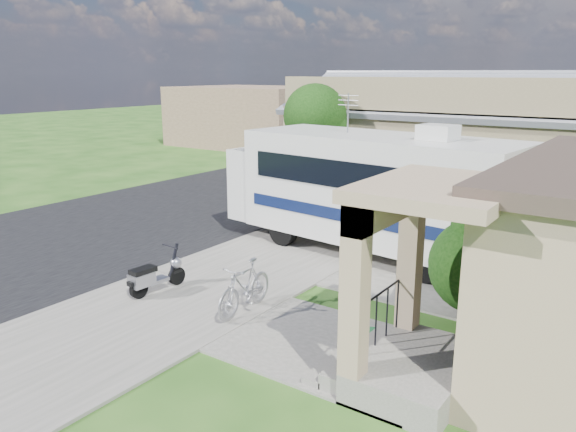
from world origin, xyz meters
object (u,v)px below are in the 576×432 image
Objects in this scene: scooter at (154,276)px; van at (382,145)px; bicycle at (245,290)px; motorhome at (369,187)px; garden_hose at (372,337)px; pickup_truck at (327,164)px; shrub at (482,262)px.

van reaches higher than scooter.
scooter is 0.85× the size of bicycle.
motorhome is 5.85m from garden_hose.
pickup_truck is (-6.46, 14.01, 0.24)m from bicycle.
shrub is 6.49× the size of garden_hose.
pickup_truck is (-10.63, 11.68, -0.54)m from shrub.
garden_hose is at bearing -125.86° from shrub.
shrub reaches higher than bicycle.
van is (-11.31, 18.94, -0.44)m from shrub.
scooter is 2.40m from bicycle.
bicycle is 22.45m from van.
van reaches higher than bicycle.
van is (-7.28, 15.97, -0.98)m from motorhome.
bicycle is at bearing -85.52° from motorhome.
bicycle is 4.55× the size of garden_hose.
shrub is 7.13m from scooter.
motorhome reaches higher than shrub.
motorhome is at bearing 143.57° from shrub.
scooter is at bearing -174.91° from bicycle.
bicycle is at bearing -60.24° from van.
scooter is (-6.54, -2.71, -0.87)m from shrub.
motorhome is 1.55× the size of pickup_truck.
motorhome is 4.79× the size of bicycle.
van is 23.12m from garden_hose.
van is at bearing 120.40° from motorhome.
van is at bearing 104.68° from bicycle.
shrub is at bearing -30.53° from motorhome.
motorhome is at bearing 70.60° from scooter.
bicycle is at bearing 13.34° from scooter.
pickup_truck is at bearing 124.18° from garden_hose.
bicycle reaches higher than garden_hose.
van reaches higher than garden_hose.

